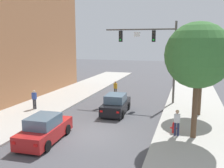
% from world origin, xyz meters
% --- Properties ---
extents(ground_plane, '(120.00, 120.00, 0.00)m').
position_xyz_m(ground_plane, '(0.00, 0.00, 0.00)').
color(ground_plane, '#4C4C51').
extents(sidewalk_left, '(5.00, 60.00, 0.15)m').
position_xyz_m(sidewalk_left, '(-6.50, 0.00, 0.07)').
color(sidewalk_left, '#B2AFA8').
rests_on(sidewalk_left, ground).
extents(sidewalk_right, '(5.00, 60.00, 0.15)m').
position_xyz_m(sidewalk_right, '(6.50, 0.00, 0.07)').
color(sidewalk_right, '#B2AFA8').
rests_on(sidewalk_right, ground).
extents(traffic_signal_mast, '(6.67, 0.38, 7.50)m').
position_xyz_m(traffic_signal_mast, '(2.72, 9.39, 5.35)').
color(traffic_signal_mast, '#514C47').
rests_on(traffic_signal_mast, sidewalk_right).
extents(car_lead_black, '(2.00, 4.32, 1.60)m').
position_xyz_m(car_lead_black, '(0.26, 5.11, 0.72)').
color(car_lead_black, black).
rests_on(car_lead_black, ground).
extents(car_following_red, '(2.01, 4.32, 1.60)m').
position_xyz_m(car_following_red, '(-2.11, -1.75, 0.72)').
color(car_following_red, '#B21E1E').
rests_on(car_following_red, ground).
extents(pedestrian_sidewalk_left_walker, '(0.36, 0.22, 1.64)m').
position_xyz_m(pedestrian_sidewalk_left_walker, '(-6.58, 3.74, 1.06)').
color(pedestrian_sidewalk_left_walker, '#333338').
rests_on(pedestrian_sidewalk_left_walker, sidewalk_left).
extents(pedestrian_crossing_road, '(0.36, 0.22, 1.64)m').
position_xyz_m(pedestrian_crossing_road, '(-1.55, 11.12, 0.91)').
color(pedestrian_crossing_road, brown).
rests_on(pedestrian_crossing_road, ground).
extents(pedestrian_sidewalk_right_walker, '(0.36, 0.22, 1.64)m').
position_xyz_m(pedestrian_sidewalk_right_walker, '(5.32, 1.07, 1.06)').
color(pedestrian_sidewalk_right_walker, '#232847').
rests_on(pedestrian_sidewalk_right_walker, sidewalk_right).
extents(fire_hydrant, '(0.48, 0.24, 0.72)m').
position_xyz_m(fire_hydrant, '(5.15, 1.54, 0.51)').
color(fire_hydrant, red).
rests_on(fire_hydrant, sidewalk_right).
extents(street_tree_nearest, '(3.81, 3.81, 6.85)m').
position_xyz_m(street_tree_nearest, '(6.30, 1.12, 5.07)').
color(street_tree_nearest, brown).
rests_on(street_tree_nearest, sidewalk_right).
extents(street_tree_second, '(3.30, 3.30, 6.57)m').
position_xyz_m(street_tree_second, '(6.75, 6.14, 5.04)').
color(street_tree_second, brown).
rests_on(street_tree_second, sidewalk_right).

